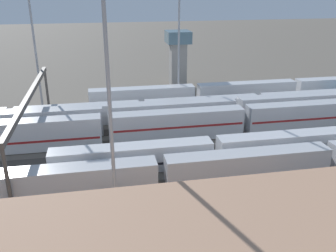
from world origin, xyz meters
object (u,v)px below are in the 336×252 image
train_on_track_7 (161,172)px  light_mast_2 (179,8)px  train_on_track_2 (135,111)px  train_on_track_6 (290,145)px  light_mast_1 (106,51)px  signal_gantry (30,100)px  light_mast_0 (33,32)px  train_on_track_0 (247,90)px  train_on_track_4 (244,120)px  control_tower (178,54)px  train_on_track_3 (236,111)px

train_on_track_7 → light_mast_2: size_ratio=2.95×
train_on_track_2 → train_on_track_7: 25.01m
train_on_track_6 → light_mast_1: size_ratio=2.41×
train_on_track_2 → signal_gantry: (17.55, 7.50, 5.67)m
light_mast_0 → light_mast_2: size_ratio=0.76×
train_on_track_0 → train_on_track_7: 43.63m
train_on_track_4 → signal_gantry: bearing=-4.0°
train_on_track_2 → control_tower: 29.75m
train_on_track_0 → signal_gantry: (44.33, 17.50, 5.71)m
train_on_track_0 → train_on_track_2: 28.59m
train_on_track_6 → signal_gantry: 41.62m
train_on_track_4 → light_mast_2: (7.00, -22.39, 17.54)m
light_mast_2 → train_on_track_0: bearing=171.3°
train_on_track_0 → signal_gantry: bearing=21.5°
train_on_track_6 → train_on_track_0: 30.42m
train_on_track_0 → light_mast_1: bearing=50.2°
light_mast_1 → signal_gantry: size_ratio=0.74×
train_on_track_4 → light_mast_2: bearing=-72.6°
light_mast_0 → light_mast_2: light_mast_2 is taller
train_on_track_7 → light_mast_0: bearing=-62.6°
light_mast_0 → signal_gantry: size_ratio=0.61×
light_mast_0 → signal_gantry: light_mast_0 is taller
train_on_track_2 → train_on_track_4: train_on_track_4 is taller
train_on_track_6 → light_mast_2: size_ratio=2.20×
train_on_track_7 → control_tower: size_ratio=6.89×
signal_gantry → control_tower: (-31.42, -33.12, 0.36)m
train_on_track_0 → light_mast_2: (15.60, -2.39, 18.13)m
train_on_track_6 → signal_gantry: size_ratio=1.79×
train_on_track_3 → control_tower: 31.45m
train_on_track_7 → light_mast_2: light_mast_2 is taller
train_on_track_6 → train_on_track_7: size_ratio=0.75×
train_on_track_6 → train_on_track_0: size_ratio=1.00×
train_on_track_3 → signal_gantry: bearing=4.0°
signal_gantry → light_mast_2: bearing=-145.3°
train_on_track_3 → train_on_track_4: bearing=86.3°
train_on_track_0 → light_mast_1: size_ratio=2.41×
train_on_track_2 → train_on_track_7: size_ratio=1.45×
signal_gantry → train_on_track_3: bearing=-176.0°
train_on_track_6 → train_on_track_7: bearing=13.4°
light_mast_1 → control_tower: size_ratio=2.14×
train_on_track_4 → signal_gantry: (35.73, -2.50, 5.12)m
train_on_track_3 → train_on_track_7: size_ratio=1.00×
light_mast_1 → train_on_track_6: bearing=-162.3°
train_on_track_7 → control_tower: bearing=-104.5°
light_mast_0 → light_mast_1: size_ratio=0.83×
train_on_track_2 → train_on_track_6: bearing=137.4°
train_on_track_2 → light_mast_0: bearing=-34.7°
train_on_track_0 → train_on_track_4: train_on_track_4 is taller
signal_gantry → train_on_track_7: bearing=136.3°
train_on_track_0 → light_mast_0: size_ratio=2.90×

